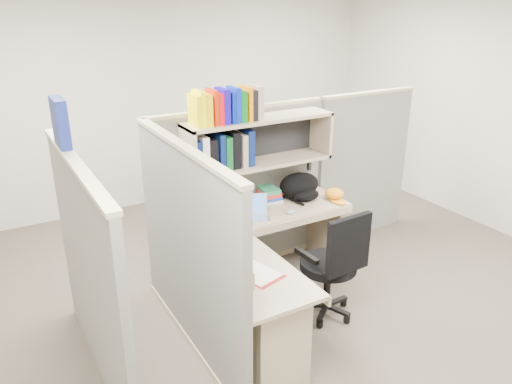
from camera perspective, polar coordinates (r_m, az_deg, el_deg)
ground at (r=4.48m, az=3.79°, el=-13.35°), size 6.00×6.00×0.00m
room_shell at (r=3.80m, az=4.39°, el=7.17°), size 6.00×6.00×6.00m
cubicle at (r=4.22m, az=-3.47°, el=-1.52°), size 3.79×1.84×1.95m
desk at (r=3.85m, az=1.17°, el=-11.84°), size 1.74×1.75×0.73m
laptop at (r=4.35m, az=-0.33°, el=-1.86°), size 0.36×0.36×0.20m
backpack at (r=4.81m, az=5.33°, el=0.61°), size 0.45×0.37×0.24m
orange_cap at (r=4.87m, az=8.93°, el=-0.19°), size 0.24×0.26×0.10m
snack_canister at (r=3.80m, az=-2.00°, el=-6.39°), size 0.10×0.10×0.10m
tissue_box at (r=3.37m, az=-1.48°, el=-9.41°), size 0.14×0.14×0.19m
mouse at (r=4.50m, az=4.00°, el=-2.27°), size 0.09×0.06×0.03m
paper_cup at (r=4.66m, az=-1.85°, el=-1.00°), size 0.08×0.08×0.09m
book_stack at (r=4.77m, az=1.47°, el=-0.22°), size 0.21×0.27×0.12m
loose_paper at (r=3.57m, az=0.07°, el=-9.20°), size 0.30×0.36×0.00m
task_chair at (r=4.25m, az=8.57°, el=-10.00°), size 0.53×0.49×1.00m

